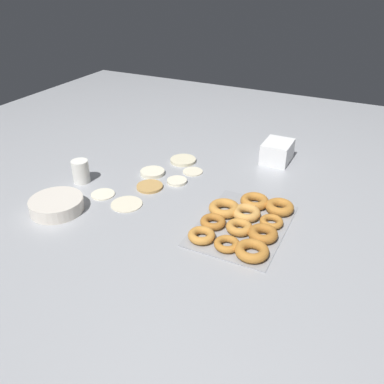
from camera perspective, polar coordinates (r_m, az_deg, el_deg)
ground_plane at (r=1.65m, az=-2.18°, el=0.69°), size 3.00×3.00×0.00m
pancake_0 at (r=1.75m, az=-5.57°, el=2.76°), size 0.10×0.10×0.02m
pancake_1 at (r=1.65m, az=-5.96°, el=0.77°), size 0.11×0.11×0.01m
pancake_2 at (r=1.76m, az=0.09°, el=2.96°), size 0.09×0.09×0.01m
pancake_3 at (r=1.86m, az=-1.26°, el=4.48°), size 0.12×0.12×0.01m
pancake_4 at (r=1.68m, az=-2.13°, el=1.55°), size 0.08×0.08×0.01m
pancake_5 at (r=1.55m, az=-9.15°, el=-1.62°), size 0.12×0.12×0.01m
pancake_6 at (r=1.63m, az=-12.40°, el=-0.25°), size 0.09×0.09×0.01m
donut_tray at (r=1.41m, az=7.37°, el=-4.19°), size 0.40×0.29×0.04m
batter_bowl at (r=1.56m, az=-18.46°, el=-1.71°), size 0.19×0.19×0.05m
container_stack at (r=1.89m, az=11.87°, el=5.56°), size 0.15×0.12×0.09m
paper_cup at (r=1.73m, az=-15.35°, el=2.81°), size 0.07×0.07×0.09m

